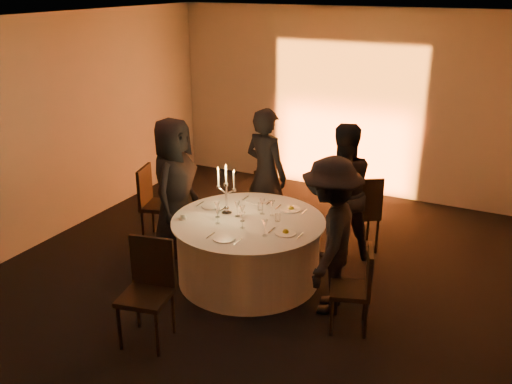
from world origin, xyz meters
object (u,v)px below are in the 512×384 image
at_px(banquet_table, 248,250).
at_px(chair_back_left, 270,199).
at_px(chair_right, 358,285).
at_px(guest_back_left, 266,174).
at_px(guest_back_right, 341,192).
at_px(guest_right, 330,236).
at_px(coffee_cup, 183,217).
at_px(chair_back_right, 362,209).
at_px(guest_left, 174,187).
at_px(chair_front, 148,284).
at_px(chair_left, 154,199).
at_px(candelabra, 226,197).

bearing_deg(banquet_table, chair_back_left, 104.49).
bearing_deg(chair_back_left, chair_right, 148.91).
bearing_deg(guest_back_left, guest_back_right, -170.49).
bearing_deg(guest_right, guest_back_right, -176.52).
height_order(banquet_table, coffee_cup, coffee_cup).
bearing_deg(chair_back_right, coffee_cup, 11.97).
bearing_deg(guest_back_right, guest_left, -12.78).
bearing_deg(chair_right, chair_back_left, -152.12).
bearing_deg(guest_left, guest_back_right, -77.34).
relative_size(guest_back_left, guest_back_right, 1.03).
xyz_separation_m(banquet_table, chair_front, (-0.34, -1.49, 0.21)).
bearing_deg(guest_right, coffee_cup, -96.12).
xyz_separation_m(chair_back_left, guest_back_left, (0.00, -0.15, 0.41)).
bearing_deg(chair_right, guest_left, -121.67).
relative_size(chair_right, guest_back_right, 0.51).
bearing_deg(chair_left, chair_front, -160.79).
bearing_deg(chair_front, guest_left, 104.82).
relative_size(banquet_table, chair_front, 1.71).
distance_m(chair_front, guest_right, 1.93).
bearing_deg(guest_back_right, chair_back_left, -49.98).
relative_size(chair_back_left, coffee_cup, 8.22).
relative_size(guest_left, coffee_cup, 16.49).
bearing_deg(banquet_table, chair_left, 165.83).
xyz_separation_m(guest_back_left, guest_back_right, (1.11, -0.13, -0.02)).
height_order(banquet_table, chair_front, chair_front).
bearing_deg(chair_left, banquet_table, -119.85).
bearing_deg(chair_back_right, guest_left, -5.46).
xyz_separation_m(banquet_table, candelabra, (-0.31, 0.04, 0.60)).
height_order(chair_back_left, candelabra, candelabra).
relative_size(chair_right, guest_left, 0.50).
bearing_deg(chair_front, chair_left, 113.47).
distance_m(banquet_table, guest_back_left, 1.34).
bearing_deg(guest_left, chair_back_right, -72.99).
relative_size(chair_left, chair_front, 0.99).
relative_size(chair_back_left, guest_back_right, 0.51).
bearing_deg(chair_left, chair_right, -120.83).
bearing_deg(chair_back_right, banquet_table, 21.14).
height_order(guest_left, guest_back_right, guest_left).
relative_size(chair_left, chair_back_left, 1.15).
xyz_separation_m(chair_back_left, chair_back_right, (1.31, 0.01, 0.08)).
bearing_deg(banquet_table, coffee_cup, -155.27).
bearing_deg(chair_front, candelabra, 77.73).
bearing_deg(chair_right, chair_left, -123.06).
height_order(chair_right, guest_right, guest_right).
bearing_deg(chair_right, candelabra, -122.74).
height_order(chair_left, candelabra, candelabra).
height_order(chair_right, coffee_cup, chair_right).
bearing_deg(chair_left, candelabra, -121.25).
distance_m(chair_front, guest_back_right, 2.79).
relative_size(guest_left, guest_back_right, 1.02).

